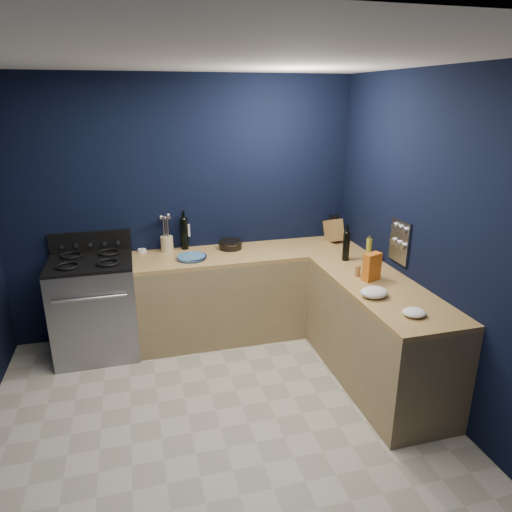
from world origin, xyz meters
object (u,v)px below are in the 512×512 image
object	(u,v)px
gas_range	(95,309)
crouton_bag	(372,267)
utensil_crock	(167,244)
plate_stack	(191,257)
knife_block	(334,231)

from	to	relation	value
gas_range	crouton_bag	bearing A→B (deg)	-23.10
utensil_crock	crouton_bag	bearing A→B (deg)	-37.53
gas_range	crouton_bag	xyz separation A→B (m)	(2.34, -1.00, 0.56)
crouton_bag	plate_stack	bearing A→B (deg)	124.61
utensil_crock	crouton_bag	xyz separation A→B (m)	(1.61, -1.24, 0.04)
knife_block	crouton_bag	size ratio (longest dim) A/B	0.98
utensil_crock	knife_block	distance (m)	1.77
utensil_crock	knife_block	xyz separation A→B (m)	(1.77, -0.11, 0.04)
gas_range	plate_stack	bearing A→B (deg)	-3.94
utensil_crock	crouton_bag	world-z (taller)	crouton_bag
gas_range	plate_stack	xyz separation A→B (m)	(0.93, -0.06, 0.46)
plate_stack	utensil_crock	size ratio (longest dim) A/B	1.75
plate_stack	knife_block	distance (m)	1.58
gas_range	utensil_crock	distance (m)	0.93
plate_stack	utensil_crock	world-z (taller)	utensil_crock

